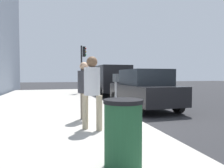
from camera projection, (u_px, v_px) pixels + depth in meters
The scene contains 9 objects.
ground_plane at pixel (132, 120), 6.91m from camera, with size 80.00×80.00×0.00m, color #2B2B2D.
sidewalk_slab at pixel (37, 124), 6.12m from camera, with size 28.00×6.00×0.15m, color #B7B2A8.
parking_meter at pixel (116, 86), 6.67m from camera, with size 0.36×0.12×1.41m.
pedestrian_at_meter at pixel (84, 86), 6.23m from camera, with size 0.53×0.38×1.76m.
pedestrian_bystander at pixel (92, 86), 5.13m from camera, with size 0.40×0.46×1.83m.
parked_sedan_near at pixel (143, 89), 9.28m from camera, with size 4.44×2.04×1.77m.
parked_van_far at pixel (108, 79), 15.55m from camera, with size 5.23×2.19×2.18m.
traffic_signal at pixel (83, 61), 15.67m from camera, with size 0.24×0.44×3.60m.
trash_bin at pixel (123, 133), 3.06m from camera, with size 0.59×0.59×1.01m.
Camera 1 is at (-6.43, 2.46, 1.52)m, focal length 33.14 mm.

